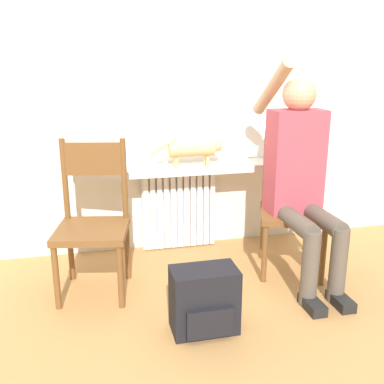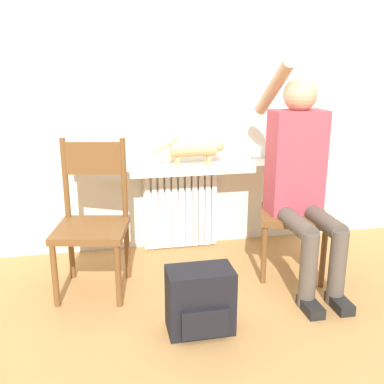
{
  "view_description": "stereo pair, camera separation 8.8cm",
  "coord_description": "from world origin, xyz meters",
  "px_view_note": "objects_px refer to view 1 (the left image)",
  "views": [
    {
      "loc": [
        -0.64,
        -1.98,
        1.37
      ],
      "look_at": [
        0.0,
        0.72,
        0.56
      ],
      "focal_mm": 42.0,
      "sensor_mm": 36.0,
      "label": 1
    },
    {
      "loc": [
        -0.55,
        -2.0,
        1.37
      ],
      "look_at": [
        0.0,
        0.72,
        0.56
      ],
      "focal_mm": 42.0,
      "sensor_mm": 36.0,
      "label": 2
    }
  ],
  "objects_px": {
    "chair_left": "(93,220)",
    "cat": "(194,149)",
    "backpack": "(204,301)",
    "person": "(301,173)",
    "chair_right": "(293,204)"
  },
  "relations": [
    {
      "from": "chair_right",
      "to": "backpack",
      "type": "xyz_separation_m",
      "value": [
        -0.76,
        -0.59,
        -0.29
      ]
    },
    {
      "from": "chair_right",
      "to": "person",
      "type": "bearing_deg",
      "value": -77.48
    },
    {
      "from": "chair_left",
      "to": "cat",
      "type": "xyz_separation_m",
      "value": [
        0.72,
        0.41,
        0.32
      ]
    },
    {
      "from": "backpack",
      "to": "chair_right",
      "type": "bearing_deg",
      "value": 37.8
    },
    {
      "from": "chair_left",
      "to": "cat",
      "type": "bearing_deg",
      "value": 40.81
    },
    {
      "from": "chair_left",
      "to": "person",
      "type": "relative_size",
      "value": 0.66
    },
    {
      "from": "chair_right",
      "to": "backpack",
      "type": "bearing_deg",
      "value": -121.98
    },
    {
      "from": "cat",
      "to": "chair_right",
      "type": "bearing_deg",
      "value": -35.4
    },
    {
      "from": "chair_right",
      "to": "cat",
      "type": "bearing_deg",
      "value": 164.83
    },
    {
      "from": "person",
      "to": "cat",
      "type": "bearing_deg",
      "value": 137.08
    },
    {
      "from": "chair_left",
      "to": "backpack",
      "type": "bearing_deg",
      "value": -36.22
    },
    {
      "from": "chair_left",
      "to": "backpack",
      "type": "distance_m",
      "value": 0.85
    },
    {
      "from": "person",
      "to": "cat",
      "type": "distance_m",
      "value": 0.77
    },
    {
      "from": "chair_left",
      "to": "person",
      "type": "height_order",
      "value": "person"
    },
    {
      "from": "chair_right",
      "to": "person",
      "type": "height_order",
      "value": "person"
    }
  ]
}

